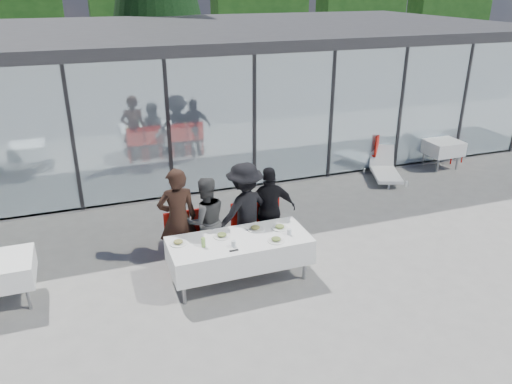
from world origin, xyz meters
TOP-DOWN VIEW (x-y plane):
  - ground at (0.00, 0.00)m, footprint 90.00×90.00m
  - pavilion at (2.00, 8.16)m, footprint 14.80×8.80m
  - treeline at (-2.00, 28.00)m, footprint 62.50×2.00m
  - dining_table at (-0.52, 0.38)m, footprint 2.26×0.96m
  - diner_a at (-1.35, 1.13)m, footprint 0.66×0.66m
  - diner_chair_a at (-1.35, 1.13)m, footprint 0.44×0.44m
  - diner_b at (-0.88, 1.13)m, footprint 0.80×0.80m
  - diner_chair_b at (-0.88, 1.13)m, footprint 0.44×0.44m
  - diner_c at (-0.18, 1.13)m, footprint 1.40×1.40m
  - diner_chair_c at (-0.18, 1.13)m, footprint 0.44×0.44m
  - diner_d at (0.29, 1.13)m, footprint 1.04×1.04m
  - diner_chair_d at (0.29, 1.13)m, footprint 0.44×0.44m
  - plate_a at (-1.47, 0.55)m, footprint 0.27×0.27m
  - plate_b at (-0.76, 0.54)m, footprint 0.27×0.27m
  - plate_c at (-0.17, 0.60)m, footprint 0.27×0.27m
  - plate_d at (0.22, 0.50)m, footprint 0.27×0.27m
  - plate_extra at (0.00, 0.11)m, footprint 0.27×0.27m
  - juice_bottle at (-1.12, 0.32)m, footprint 0.06×0.06m
  - drinking_glasses at (-0.20, 0.21)m, footprint 1.04×0.14m
  - folded_eyeglasses at (-0.72, 0.04)m, footprint 0.14×0.03m
  - spare_table_left at (-4.03, 0.97)m, footprint 0.86×0.86m
  - spare_table_right at (6.11, 3.71)m, footprint 0.86×0.86m
  - spare_chair_a at (6.73, 4.07)m, footprint 0.50×0.50m
  - spare_chair_b at (4.34, 4.13)m, footprint 0.62×0.62m
  - lounger at (4.30, 3.55)m, footprint 1.04×1.46m

SIDE VIEW (x-z plane):
  - ground at x=0.00m, z-range 0.00..0.00m
  - lounger at x=4.30m, z-range -0.10..0.62m
  - diner_chair_a at x=-1.35m, z-range 0.05..1.03m
  - diner_chair_b at x=-0.88m, z-range 0.05..1.03m
  - diner_chair_c at x=-0.18m, z-range 0.05..1.03m
  - diner_chair_d at x=0.29m, z-range 0.05..1.03m
  - spare_chair_a at x=6.73m, z-range 0.05..1.03m
  - spare_chair_b at x=4.34m, z-range 0.05..1.03m
  - dining_table at x=-0.52m, z-range 0.16..0.91m
  - spare_table_left at x=-4.03m, z-range 0.18..0.92m
  - spare_table_right at x=6.11m, z-range 0.18..0.92m
  - folded_eyeglasses at x=-0.72m, z-range 0.75..0.76m
  - plate_a at x=-1.47m, z-range 0.74..0.81m
  - plate_b at x=-0.76m, z-range 0.74..0.81m
  - plate_c at x=-0.17m, z-range 0.74..0.81m
  - plate_d at x=0.22m, z-range 0.74..0.81m
  - plate_extra at x=0.00m, z-range 0.74..0.81m
  - diner_b at x=-0.88m, z-range 0.00..1.57m
  - drinking_glasses at x=-0.20m, z-range 0.75..0.85m
  - diner_d at x=0.29m, z-range 0.00..1.60m
  - juice_bottle at x=-1.12m, z-range 0.75..0.90m
  - diner_c at x=-0.18m, z-range 0.00..1.73m
  - diner_a at x=-1.35m, z-range 0.00..1.79m
  - pavilion at x=2.00m, z-range 0.43..3.87m
  - treeline at x=-2.00m, z-range 0.00..4.40m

